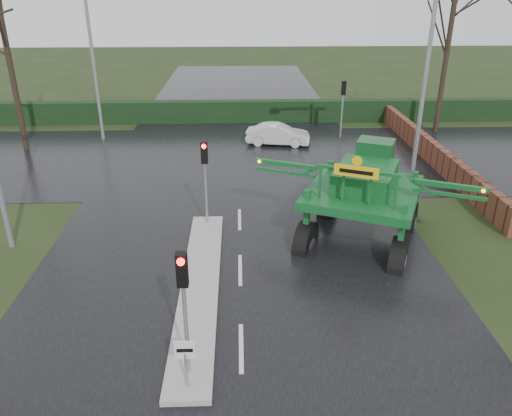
{
  "coord_description": "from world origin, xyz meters",
  "views": [
    {
      "loc": [
        0.02,
        -10.68,
        8.97
      ],
      "look_at": [
        0.57,
        4.74,
        2.0
      ],
      "focal_mm": 35.0,
      "sensor_mm": 36.0,
      "label": 1
    }
  ],
  "objects_px": {
    "traffic_signal_mid": "(205,165)",
    "crop_sprayer": "(310,188)",
    "street_light_right": "(421,57)",
    "street_light_left_far": "(96,39)",
    "keep_left_sign": "(185,357)",
    "traffic_signal_near": "(183,289)",
    "traffic_signal_far": "(343,96)",
    "white_sedan": "(278,145)"
  },
  "relations": [
    {
      "from": "traffic_signal_near",
      "to": "traffic_signal_far",
      "type": "distance_m",
      "value": 22.42
    },
    {
      "from": "crop_sprayer",
      "to": "white_sedan",
      "type": "xyz_separation_m",
      "value": [
        -0.16,
        12.58,
        -2.23
      ]
    },
    {
      "from": "traffic_signal_far",
      "to": "crop_sprayer",
      "type": "xyz_separation_m",
      "value": [
        -3.96,
        -14.13,
        -0.36
      ]
    },
    {
      "from": "traffic_signal_far",
      "to": "street_light_right",
      "type": "height_order",
      "value": "street_light_right"
    },
    {
      "from": "keep_left_sign",
      "to": "street_light_right",
      "type": "height_order",
      "value": "street_light_right"
    },
    {
      "from": "crop_sprayer",
      "to": "white_sedan",
      "type": "distance_m",
      "value": 12.78
    },
    {
      "from": "traffic_signal_far",
      "to": "street_light_left_far",
      "type": "height_order",
      "value": "street_light_left_far"
    },
    {
      "from": "traffic_signal_near",
      "to": "street_light_left_far",
      "type": "distance_m",
      "value": 22.37
    },
    {
      "from": "street_light_right",
      "to": "traffic_signal_mid",
      "type": "bearing_deg",
      "value": -154.6
    },
    {
      "from": "keep_left_sign",
      "to": "traffic_signal_far",
      "type": "height_order",
      "value": "traffic_signal_far"
    },
    {
      "from": "traffic_signal_far",
      "to": "white_sedan",
      "type": "xyz_separation_m",
      "value": [
        -4.12,
        -1.54,
        -2.59
      ]
    },
    {
      "from": "street_light_right",
      "to": "street_light_left_far",
      "type": "xyz_separation_m",
      "value": [
        -16.39,
        8.0,
        0.0
      ]
    },
    {
      "from": "traffic_signal_near",
      "to": "crop_sprayer",
      "type": "relative_size",
      "value": 0.45
    },
    {
      "from": "traffic_signal_mid",
      "to": "traffic_signal_far",
      "type": "xyz_separation_m",
      "value": [
        7.8,
        12.52,
        0.0
      ]
    },
    {
      "from": "crop_sprayer",
      "to": "street_light_right",
      "type": "bearing_deg",
      "value": 71.26
    },
    {
      "from": "street_light_right",
      "to": "white_sedan",
      "type": "xyz_separation_m",
      "value": [
        -5.81,
        6.47,
        -5.99
      ]
    },
    {
      "from": "traffic_signal_mid",
      "to": "street_light_left_far",
      "type": "xyz_separation_m",
      "value": [
        -6.89,
        12.51,
        3.4
      ]
    },
    {
      "from": "crop_sprayer",
      "to": "keep_left_sign",
      "type": "bearing_deg",
      "value": -93.48
    },
    {
      "from": "street_light_right",
      "to": "crop_sprayer",
      "type": "distance_m",
      "value": 9.14
    },
    {
      "from": "traffic_signal_mid",
      "to": "crop_sprayer",
      "type": "xyz_separation_m",
      "value": [
        3.84,
        -1.61,
        -0.36
      ]
    },
    {
      "from": "traffic_signal_far",
      "to": "traffic_signal_near",
      "type": "bearing_deg",
      "value": 69.64
    },
    {
      "from": "traffic_signal_far",
      "to": "crop_sprayer",
      "type": "relative_size",
      "value": 0.45
    },
    {
      "from": "traffic_signal_mid",
      "to": "street_light_left_far",
      "type": "bearing_deg",
      "value": 118.86
    },
    {
      "from": "traffic_signal_mid",
      "to": "crop_sprayer",
      "type": "height_order",
      "value": "crop_sprayer"
    },
    {
      "from": "street_light_right",
      "to": "keep_left_sign",
      "type": "bearing_deg",
      "value": -125.12
    },
    {
      "from": "white_sedan",
      "to": "crop_sprayer",
      "type": "bearing_deg",
      "value": -169.87
    },
    {
      "from": "traffic_signal_near",
      "to": "white_sedan",
      "type": "height_order",
      "value": "traffic_signal_near"
    },
    {
      "from": "traffic_signal_near",
      "to": "traffic_signal_mid",
      "type": "height_order",
      "value": "same"
    },
    {
      "from": "street_light_right",
      "to": "traffic_signal_near",
      "type": "bearing_deg",
      "value": -126.13
    },
    {
      "from": "traffic_signal_far",
      "to": "street_light_right",
      "type": "relative_size",
      "value": 0.35
    },
    {
      "from": "traffic_signal_near",
      "to": "white_sedan",
      "type": "relative_size",
      "value": 0.93
    },
    {
      "from": "traffic_signal_near",
      "to": "traffic_signal_far",
      "type": "bearing_deg",
      "value": 69.64
    },
    {
      "from": "traffic_signal_near",
      "to": "street_light_left_far",
      "type": "bearing_deg",
      "value": 108.17
    },
    {
      "from": "traffic_signal_near",
      "to": "traffic_signal_mid",
      "type": "xyz_separation_m",
      "value": [
        0.0,
        8.5,
        0.0
      ]
    },
    {
      "from": "traffic_signal_far",
      "to": "white_sedan",
      "type": "relative_size",
      "value": 0.93
    },
    {
      "from": "keep_left_sign",
      "to": "traffic_signal_mid",
      "type": "bearing_deg",
      "value": 90.0
    },
    {
      "from": "keep_left_sign",
      "to": "traffic_signal_near",
      "type": "height_order",
      "value": "traffic_signal_near"
    },
    {
      "from": "white_sedan",
      "to": "traffic_signal_far",
      "type": "bearing_deg",
      "value": -60.05
    },
    {
      "from": "traffic_signal_mid",
      "to": "crop_sprayer",
      "type": "bearing_deg",
      "value": -22.72
    },
    {
      "from": "keep_left_sign",
      "to": "traffic_signal_near",
      "type": "bearing_deg",
      "value": 90.0
    },
    {
      "from": "traffic_signal_mid",
      "to": "street_light_left_far",
      "type": "distance_m",
      "value": 14.68
    },
    {
      "from": "keep_left_sign",
      "to": "crop_sprayer",
      "type": "xyz_separation_m",
      "value": [
        3.84,
        7.38,
        1.17
      ]
    }
  ]
}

